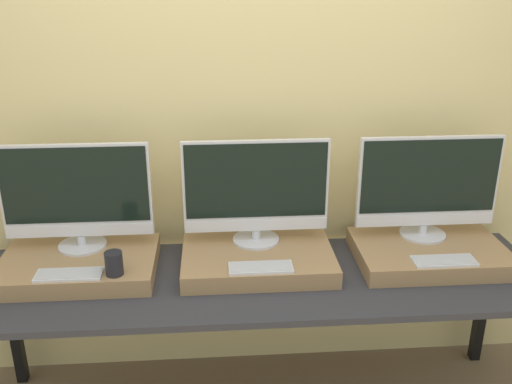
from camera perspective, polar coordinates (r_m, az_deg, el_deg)
wall_back at (r=2.73m, az=-0.35°, el=6.46°), size 8.00×0.04×2.60m
workbench at (r=2.58m, az=0.33°, el=-9.55°), size 2.55×0.71×0.73m
wooden_riser_left at (r=2.68m, az=-17.31°, el=-7.01°), size 0.68×0.46×0.08m
monitor_left at (r=2.66m, az=-17.52°, el=-0.31°), size 0.66×0.22×0.49m
keyboard_left at (r=2.52m, az=-18.21°, el=-7.83°), size 0.27×0.11×0.01m
mug at (r=2.46m, az=-14.02°, el=-6.94°), size 0.07×0.07×0.10m
wooden_riser_center at (r=2.61m, az=0.18°, el=-6.71°), size 0.68×0.46×0.08m
monitor_center at (r=2.59m, az=0.00°, el=0.16°), size 0.66×0.22×0.49m
keyboard_center at (r=2.45m, az=0.48°, el=-7.55°), size 0.27×0.11×0.01m
wooden_riser_right at (r=2.79m, az=16.95°, el=-5.85°), size 0.68×0.46×0.08m
monitor_right at (r=2.76m, az=16.83°, el=0.60°), size 0.66×0.22×0.49m
keyboard_right at (r=2.63m, az=18.30°, el=-6.54°), size 0.27×0.11×0.01m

